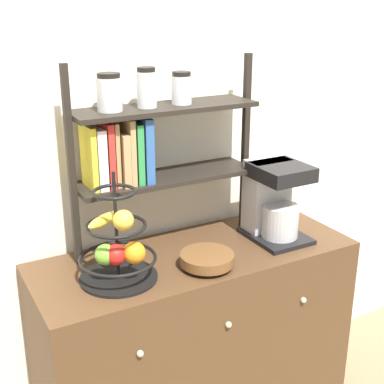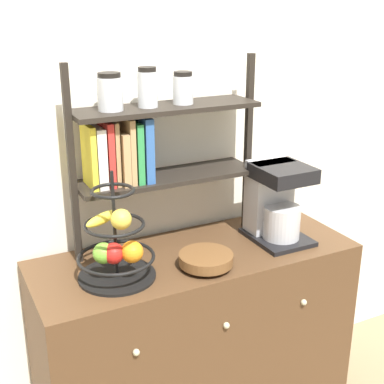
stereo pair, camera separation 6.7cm
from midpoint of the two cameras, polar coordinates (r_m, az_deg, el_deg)
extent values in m
cube|color=silver|center=(2.13, -4.22, 8.44)|extent=(7.00, 0.05, 2.60)
cube|color=#4C331E|center=(2.26, -0.53, -15.77)|extent=(1.24, 0.47, 0.81)
sphere|color=#B2AD8C|center=(1.83, -6.65, -16.77)|extent=(0.02, 0.02, 0.02)
sphere|color=#B2AD8C|center=(1.96, 2.90, -13.97)|extent=(0.02, 0.02, 0.02)
sphere|color=#B2AD8C|center=(2.13, 10.90, -11.27)|extent=(0.02, 0.02, 0.02)
cube|color=black|center=(2.19, 8.03, -4.66)|extent=(0.21, 0.26, 0.02)
cube|color=#B7B7BC|center=(2.19, 7.11, -0.27)|extent=(0.18, 0.10, 0.29)
cylinder|color=#B7B7BC|center=(2.15, 8.49, -3.07)|extent=(0.15, 0.15, 0.13)
cube|color=black|center=(2.09, 8.59, 2.11)|extent=(0.20, 0.21, 0.06)
cylinder|color=black|center=(1.90, -8.84, -9.00)|extent=(0.27, 0.27, 0.01)
cylinder|color=black|center=(1.81, -9.16, -3.59)|extent=(0.01, 0.01, 0.38)
torus|color=black|center=(1.86, -8.96, -7.02)|extent=(0.27, 0.27, 0.01)
torus|color=black|center=(1.81, -9.16, -3.59)|extent=(0.21, 0.21, 0.01)
torus|color=black|center=(1.77, -9.37, 0.02)|extent=(0.15, 0.15, 0.01)
sphere|color=red|center=(1.81, -9.21, -6.62)|extent=(0.07, 0.07, 0.07)
sphere|color=#6BAD33|center=(1.81, -10.28, -6.59)|extent=(0.07, 0.07, 0.07)
sphere|color=orange|center=(1.81, -7.24, -6.46)|extent=(0.08, 0.08, 0.08)
ellipsoid|color=yellow|center=(1.81, -10.47, -2.96)|extent=(0.15, 0.11, 0.04)
sphere|color=gold|center=(1.76, -8.43, -3.01)|extent=(0.07, 0.07, 0.07)
cylinder|color=brown|center=(1.95, 0.61, -7.81)|extent=(0.11, 0.11, 0.02)
cylinder|color=brown|center=(1.94, 0.62, -7.11)|extent=(0.20, 0.20, 0.04)
cube|color=black|center=(1.90, -13.71, 2.35)|extent=(0.02, 0.02, 0.72)
cube|color=black|center=(2.19, 4.83, 5.14)|extent=(0.02, 0.02, 0.72)
cube|color=black|center=(2.04, -3.74, 1.56)|extent=(0.70, 0.20, 0.02)
cube|color=black|center=(1.97, -3.91, 8.92)|extent=(0.70, 0.20, 0.02)
cube|color=yellow|center=(1.90, -11.96, 3.66)|extent=(0.02, 0.13, 0.23)
cube|color=white|center=(1.91, -11.12, 3.64)|extent=(0.03, 0.14, 0.22)
cube|color=red|center=(1.92, -10.18, 4.02)|extent=(0.02, 0.14, 0.23)
cube|color=tan|center=(1.93, -9.49, 4.11)|extent=(0.02, 0.13, 0.23)
cube|color=tan|center=(1.94, -8.73, 3.64)|extent=(0.03, 0.16, 0.19)
cube|color=tan|center=(1.95, -8.03, 4.43)|extent=(0.02, 0.15, 0.24)
cube|color=#2D8C47|center=(1.96, -7.27, 4.30)|extent=(0.02, 0.15, 0.22)
cube|color=#2D599E|center=(1.97, -6.37, 4.67)|extent=(0.03, 0.16, 0.24)
cylinder|color=silver|center=(1.88, -9.83, 10.20)|extent=(0.09, 0.09, 0.11)
cylinder|color=black|center=(1.88, -9.95, 12.16)|extent=(0.08, 0.08, 0.02)
cylinder|color=silver|center=(1.93, -5.87, 10.80)|extent=(0.07, 0.07, 0.13)
cylinder|color=black|center=(1.92, -5.94, 12.88)|extent=(0.06, 0.06, 0.02)
cylinder|color=silver|center=(1.99, -2.10, 10.81)|extent=(0.08, 0.08, 0.10)
cylinder|color=black|center=(1.98, -2.12, 12.49)|extent=(0.07, 0.07, 0.02)
camera|label=1|loc=(0.03, -90.99, -0.36)|focal=50.00mm
camera|label=2|loc=(0.03, 89.01, 0.36)|focal=50.00mm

